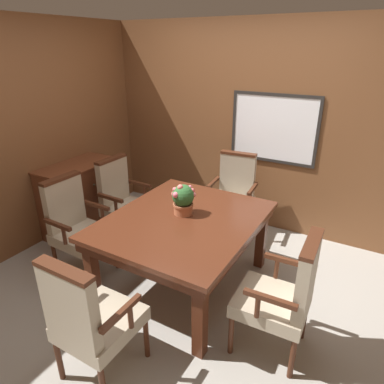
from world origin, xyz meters
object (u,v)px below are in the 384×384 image
Objects in this scene: chair_head_far at (233,193)px; sideboard_cabinet at (81,198)px; chair_left_near at (76,224)px; chair_head_near at (90,318)px; potted_plant at (183,199)px; dining_table at (184,227)px; chair_right_near at (284,294)px; chair_left_far at (123,199)px.

chair_head_far is 1.85m from sideboard_cabinet.
chair_left_near is at bearing -45.96° from sideboard_cabinet.
chair_head_near is 3.34× the size of potted_plant.
sideboard_cabinet is (-1.62, -0.87, -0.09)m from chair_head_far.
chair_head_far is 1.08× the size of sideboard_cabinet.
dining_table is at bearing -56.08° from potted_plant.
chair_head_far is (-0.01, 1.15, -0.10)m from dining_table.
chair_left_near is at bearing -38.91° from chair_head_near.
chair_head_near is (-1.03, -0.86, 0.00)m from chair_right_near.
potted_plant is at bearing -87.60° from chair_head_near.
chair_head_near reaches higher than dining_table.
dining_table is 5.08× the size of potted_plant.
potted_plant reaches higher than dining_table.
chair_head_near is at bearing -87.76° from potted_plant.
potted_plant reaches higher than sideboard_cabinet.
sideboard_cabinet is at bearing 172.66° from potted_plant.
potted_plant is (1.00, 0.40, 0.34)m from chair_left_near.
potted_plant is (-0.04, -1.08, 0.34)m from chair_head_far.
chair_right_near is 1.34m from chair_head_near.
chair_head_far is at bearing -146.92° from chair_right_near.
chair_right_near is at bearing -17.04° from dining_table.
dining_table is at bearing -71.40° from chair_left_near.
chair_head_far is 3.34× the size of potted_plant.
sideboard_cabinet is (-0.59, -0.09, -0.09)m from chair_left_far.
chair_head_far is at bearing -50.98° from chair_left_far.
chair_head_near is (1.04, -1.55, 0.00)m from chair_left_far.
chair_head_near is 2.19m from sideboard_cabinet.
chair_head_near is 1.00× the size of chair_left_near.
chair_right_near is 1.00× the size of chair_head_near.
chair_head_near is at bearing -127.52° from chair_left_near.
chair_right_near is at bearing -12.58° from sideboard_cabinet.
potted_plant is at bearing -104.63° from chair_left_far.
potted_plant is (0.99, -0.29, 0.34)m from chair_left_far.
chair_left_far and chair_left_near have the same top height.
potted_plant reaches higher than chair_head_far.
chair_left_near is 1.08× the size of sideboard_cabinet.
sideboard_cabinet is (-1.63, 0.28, -0.19)m from dining_table.
chair_head_near is at bearing -144.11° from chair_left_far.
chair_left_near is at bearing -158.33° from potted_plant.
sideboard_cabinet is (-2.66, 0.59, -0.09)m from chair_right_near.
potted_plant is at bearing 123.92° from dining_table.
chair_left_far is (-1.04, 0.37, -0.10)m from dining_table.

